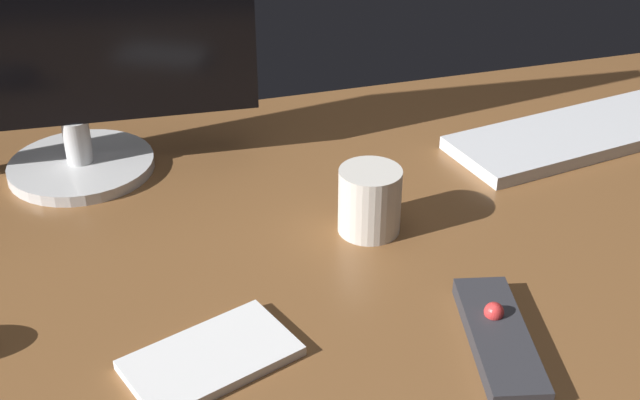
% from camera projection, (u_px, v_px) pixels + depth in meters
% --- Properties ---
extents(desk, '(1.40, 0.84, 0.02)m').
position_uv_depth(desk, '(360.00, 238.00, 1.02)').
color(desk, brown).
rests_on(desk, ground).
extents(monitor, '(0.50, 0.20, 0.42)m').
position_uv_depth(monitor, '(57.00, 18.00, 1.03)').
color(monitor, silver).
rests_on(monitor, desk).
extents(keyboard, '(0.42, 0.20, 0.02)m').
position_uv_depth(keyboard, '(581.00, 134.00, 1.22)').
color(keyboard, silver).
rests_on(keyboard, desk).
extents(media_remote, '(0.10, 0.19, 0.03)m').
position_uv_depth(media_remote, '(499.00, 337.00, 0.83)').
color(media_remote, '#2D2D33').
rests_on(media_remote, desk).
extents(coffee_mug, '(0.08, 0.08, 0.08)m').
position_uv_depth(coffee_mug, '(370.00, 201.00, 0.99)').
color(coffee_mug, silver).
rests_on(coffee_mug, desk).
extents(notepad, '(0.18, 0.14, 0.01)m').
position_uv_depth(notepad, '(211.00, 358.00, 0.81)').
color(notepad, white).
rests_on(notepad, desk).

